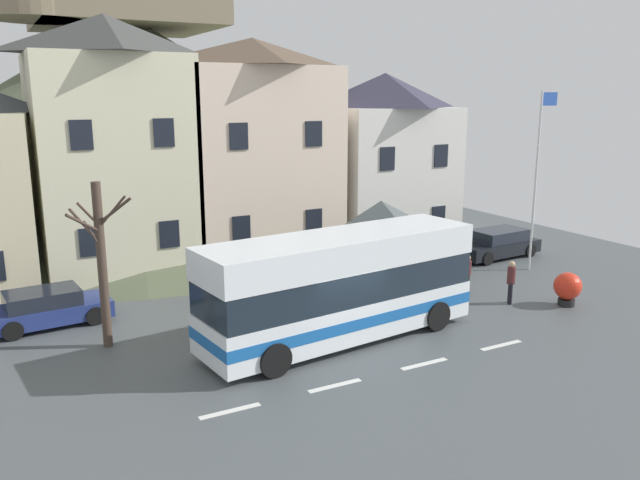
# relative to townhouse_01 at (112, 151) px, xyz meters

# --- Properties ---
(ground_plane) EXTENTS (40.00, 60.00, 0.07)m
(ground_plane) POSITION_rel_townhouse_01_xyz_m (4.47, -11.53, -5.43)
(ground_plane) COLOR #4B5153
(townhouse_01) EXTENTS (6.07, 5.13, 10.81)m
(townhouse_01) POSITION_rel_townhouse_01_xyz_m (0.00, 0.00, 0.00)
(townhouse_01) COLOR beige
(townhouse_01) RESTS_ON ground_plane
(townhouse_02) EXTENTS (6.95, 5.13, 10.14)m
(townhouse_02) POSITION_rel_townhouse_01_xyz_m (6.33, 0.00, -0.34)
(townhouse_02) COLOR beige
(townhouse_02) RESTS_ON ground_plane
(townhouse_03) EXTENTS (6.32, 5.35, 8.73)m
(townhouse_03) POSITION_rel_townhouse_01_xyz_m (13.54, 0.11, -1.04)
(townhouse_03) COLOR silver
(townhouse_03) RESTS_ON ground_plane
(hilltop_castle) EXTENTS (43.34, 43.34, 22.46)m
(hilltop_castle) POSITION_rel_townhouse_01_xyz_m (4.40, 17.41, 1.48)
(hilltop_castle) COLOR #565E45
(hilltop_castle) RESTS_ON ground_plane
(transit_bus) EXTENTS (9.49, 3.53, 3.44)m
(transit_bus) POSITION_rel_townhouse_01_xyz_m (4.75, -10.72, -3.67)
(transit_bus) COLOR white
(transit_bus) RESTS_ON ground_plane
(bus_shelter) EXTENTS (3.60, 3.60, 3.71)m
(bus_shelter) POSITION_rel_townhouse_01_xyz_m (8.55, -7.22, -2.37)
(bus_shelter) COLOR #473D33
(bus_shelter) RESTS_ON ground_plane
(parked_car_00) EXTENTS (4.05, 2.15, 1.26)m
(parked_car_00) POSITION_rel_townhouse_01_xyz_m (-3.38, -4.92, -4.78)
(parked_car_00) COLOR navy
(parked_car_00) RESTS_ON ground_plane
(parked_car_01) EXTENTS (4.08, 2.24, 1.38)m
(parked_car_01) POSITION_rel_townhouse_01_xyz_m (11.84, -4.19, -4.73)
(parked_car_01) COLOR #2D5934
(parked_car_01) RESTS_ON ground_plane
(parked_car_02) EXTENTS (4.55, 2.23, 1.34)m
(parked_car_02) POSITION_rel_townhouse_01_xyz_m (16.69, -5.08, -4.75)
(parked_car_02) COLOR black
(parked_car_02) RESTS_ON ground_plane
(pedestrian_00) EXTENTS (0.31, 0.30, 1.54)m
(pedestrian_00) POSITION_rel_townhouse_01_xyz_m (11.64, -8.80, -4.49)
(pedestrian_00) COLOR #38332D
(pedestrian_00) RESTS_ON ground_plane
(pedestrian_01) EXTENTS (0.30, 0.30, 1.65)m
(pedestrian_01) POSITION_rel_townhouse_01_xyz_m (12.16, -10.63, -4.49)
(pedestrian_01) COLOR black
(pedestrian_01) RESTS_ON ground_plane
(public_bench) EXTENTS (1.58, 0.48, 0.87)m
(public_bench) POSITION_rel_townhouse_01_xyz_m (8.99, -4.97, -4.93)
(public_bench) COLOR #473828
(public_bench) RESTS_ON ground_plane
(flagpole) EXTENTS (0.95, 0.10, 7.84)m
(flagpole) POSITION_rel_townhouse_01_xyz_m (16.46, -7.51, -0.90)
(flagpole) COLOR silver
(flagpole) RESTS_ON ground_plane
(harbour_buoy) EXTENTS (1.02, 1.02, 1.27)m
(harbour_buoy) POSITION_rel_townhouse_01_xyz_m (13.87, -11.79, -4.70)
(harbour_buoy) COLOR black
(harbour_buoy) RESTS_ON ground_plane
(bare_tree_02) EXTENTS (1.96, 2.13, 5.17)m
(bare_tree_02) POSITION_rel_townhouse_01_xyz_m (-1.94, -7.79, -2.64)
(bare_tree_02) COLOR #47382D
(bare_tree_02) RESTS_ON ground_plane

